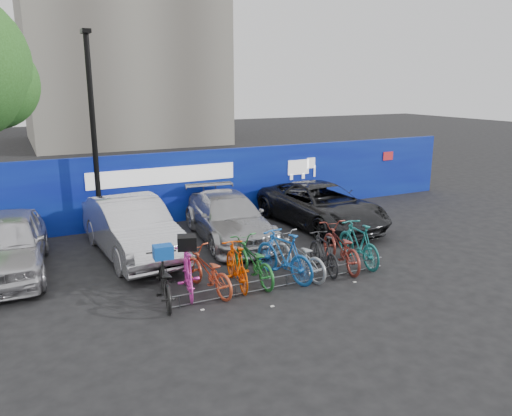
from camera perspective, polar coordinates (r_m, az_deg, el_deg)
ground at (r=12.34m, az=2.09°, el=-7.97°), size 100.00×100.00×0.00m
hoarding at (r=17.29m, az=-7.32°, el=2.56°), size 22.00×0.18×2.40m
lamppost at (r=15.67m, az=-18.09°, el=8.44°), size 0.25×0.50×6.11m
bike_rack at (r=11.79m, az=3.50°, el=-8.22°), size 5.60×0.03×0.30m
car_0 at (r=13.77m, az=-26.70°, el=-3.72°), size 2.25×4.71×1.56m
car_1 at (r=14.07m, az=-13.99°, el=-2.19°), size 2.03×4.89×1.57m
car_2 at (r=15.08m, az=-3.18°, el=-1.09°), size 2.42×4.91×1.37m
car_3 at (r=16.60m, az=7.47°, el=0.31°), size 2.63×5.21×1.41m
bike_0 at (r=11.04m, az=-10.43°, el=-8.14°), size 1.00×1.99×1.00m
bike_1 at (r=11.36m, az=-7.79°, el=-7.21°), size 0.88×1.83×1.06m
bike_2 at (r=11.42m, az=-5.52°, el=-7.22°), size 1.01×1.98×0.99m
bike_3 at (r=11.67m, az=-2.23°, el=-6.54°), size 0.73×1.80×1.05m
bike_4 at (r=11.92m, az=-0.35°, el=-6.09°), size 0.73×1.99×1.04m
bike_5 at (r=12.09m, az=3.21°, el=-5.42°), size 1.01×2.08×1.20m
bike_6 at (r=12.32m, az=4.90°, el=-5.47°), size 0.96×2.05×1.03m
bike_7 at (r=12.67m, az=7.73°, el=-5.07°), size 0.73×1.73×1.01m
bike_8 at (r=13.00m, az=9.64°, el=-4.42°), size 1.08×2.18×1.10m
bike_9 at (r=13.31m, az=11.62°, el=-3.98°), size 0.68×1.93×1.14m
cargo_crate at (r=10.82m, az=-10.58°, el=-4.96°), size 0.43×0.35×0.29m
cargo_topcase at (r=11.14m, az=-7.90°, el=-3.93°), size 0.51×0.48×0.31m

